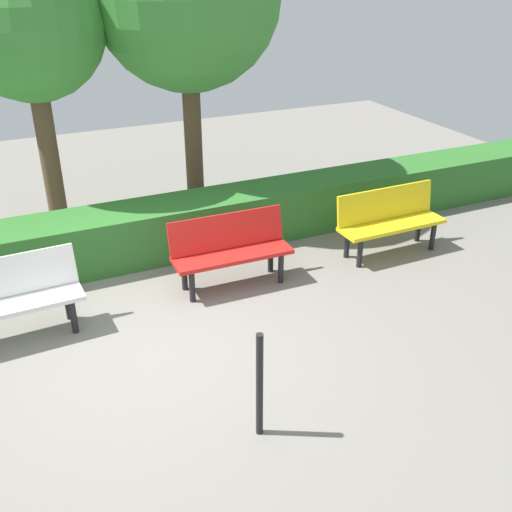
{
  "coord_description": "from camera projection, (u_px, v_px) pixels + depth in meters",
  "views": [
    {
      "loc": [
        1.15,
        5.11,
        3.62
      ],
      "look_at": [
        -1.33,
        -0.3,
        0.55
      ],
      "focal_mm": 41.6,
      "sensor_mm": 36.0,
      "label": 1
    }
  ],
  "objects": [
    {
      "name": "railing_post_mid",
      "position": [
        260.0,
        386.0,
        4.78
      ],
      "size": [
        0.06,
        0.06,
        1.0
      ],
      "primitive_type": "cylinder",
      "color": "black",
      "rests_on": "ground_plane"
    },
    {
      "name": "ground_plane",
      "position": [
        153.0,
        339.0,
        6.22
      ],
      "size": [
        16.85,
        16.85,
        0.0
      ],
      "primitive_type": "plane",
      "color": "gray"
    },
    {
      "name": "tree_mid",
      "position": [
        28.0,
        26.0,
        7.35
      ],
      "size": [
        1.93,
        1.93,
        3.79
      ],
      "color": "brown",
      "rests_on": "ground_plane"
    },
    {
      "name": "bench_red",
      "position": [
        230.0,
        248.0,
        7.04
      ],
      "size": [
        1.44,
        0.5,
        0.86
      ],
      "rotation": [
        0.0,
        0.0,
        -0.02
      ],
      "color": "red",
      "rests_on": "ground_plane"
    },
    {
      "name": "bench_white",
      "position": [
        0.0,
        298.0,
        6.02
      ],
      "size": [
        1.61,
        0.53,
        0.86
      ],
      "rotation": [
        0.0,
        0.0,
        0.04
      ],
      "color": "white",
      "rests_on": "ground_plane"
    },
    {
      "name": "hedge_row",
      "position": [
        191.0,
        224.0,
        7.96
      ],
      "size": [
        12.85,
        0.76,
        0.7
      ],
      "primitive_type": "cube",
      "color": "#2D6B28",
      "rests_on": "ground_plane"
    },
    {
      "name": "bench_yellow",
      "position": [
        389.0,
        218.0,
        7.81
      ],
      "size": [
        1.48,
        0.46,
        0.86
      ],
      "rotation": [
        0.0,
        0.0,
        0.01
      ],
      "color": "yellow",
      "rests_on": "ground_plane"
    }
  ]
}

